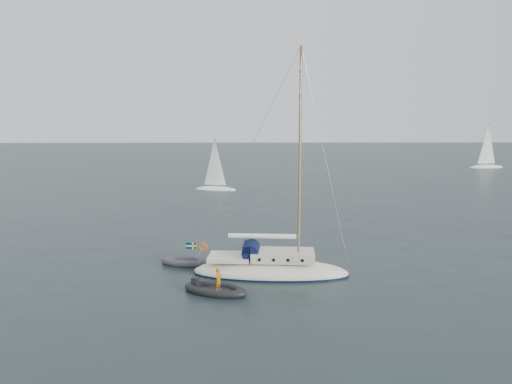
{
  "coord_description": "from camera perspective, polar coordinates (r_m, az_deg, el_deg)",
  "views": [
    {
      "loc": [
        -1.69,
        -31.02,
        9.41
      ],
      "look_at": [
        -1.11,
        0.0,
        4.69
      ],
      "focal_mm": 35.0,
      "sensor_mm": 36.0,
      "label": 1
    }
  ],
  "objects": [
    {
      "name": "sailboat",
      "position": [
        30.01,
        1.7,
        -7.53
      ],
      "size": [
        9.79,
        2.93,
        13.94
      ],
      "rotation": [
        0.0,
        0.0,
        -0.08
      ],
      "color": "white",
      "rests_on": "ground"
    },
    {
      "name": "rib",
      "position": [
        27.39,
        -4.69,
        -10.99
      ],
      "size": [
        3.66,
        1.66,
        1.41
      ],
      "rotation": [
        0.0,
        0.0,
        -0.39
      ],
      "color": "black",
      "rests_on": "ground"
    },
    {
      "name": "dinghy",
      "position": [
        32.57,
        -8.15,
        -7.88
      ],
      "size": [
        3.14,
        1.42,
        0.45
      ],
      "rotation": [
        0.0,
        0.0,
        -0.23
      ],
      "color": "#515055",
      "rests_on": "ground"
    },
    {
      "name": "ground",
      "position": [
        32.46,
        1.97,
        -8.21
      ],
      "size": [
        300.0,
        300.0,
        0.0
      ],
      "primitive_type": "plane",
      "color": "black",
      "rests_on": "ground"
    },
    {
      "name": "distant_yacht_b",
      "position": [
        101.06,
        24.92,
        4.64
      ],
      "size": [
        6.65,
        3.54,
        8.81
      ],
      "rotation": [
        0.0,
        0.0,
        0.16
      ],
      "color": "white",
      "rests_on": "ground"
    },
    {
      "name": "distant_yacht_c",
      "position": [
        64.16,
        -4.73,
        2.97
      ],
      "size": [
        5.47,
        2.92,
        7.25
      ],
      "rotation": [
        0.0,
        0.0,
        -0.24
      ],
      "color": "white",
      "rests_on": "ground"
    }
  ]
}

